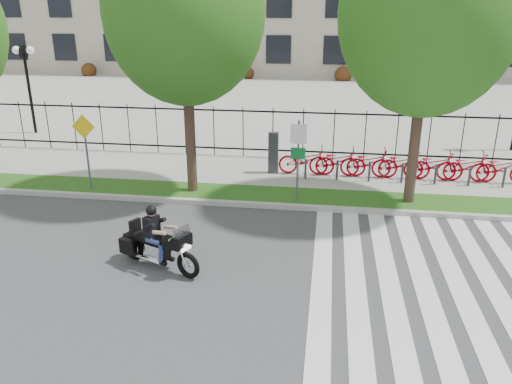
# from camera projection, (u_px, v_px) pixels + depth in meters

# --- Properties ---
(ground) EXTENTS (120.00, 120.00, 0.00)m
(ground) POSITION_uv_depth(u_px,v_px,m) (227.00, 271.00, 11.65)
(ground) COLOR #3B3B3E
(ground) RESTS_ON ground
(curb) EXTENTS (60.00, 0.20, 0.15)m
(curb) POSITION_uv_depth(u_px,v_px,m) (253.00, 205.00, 15.43)
(curb) COLOR #A4A19A
(curb) RESTS_ON ground
(grass_verge) EXTENTS (60.00, 1.50, 0.15)m
(grass_verge) POSITION_uv_depth(u_px,v_px,m) (257.00, 195.00, 16.22)
(grass_verge) COLOR #275816
(grass_verge) RESTS_ON ground
(sidewalk) EXTENTS (60.00, 3.50, 0.15)m
(sidewalk) POSITION_uv_depth(u_px,v_px,m) (267.00, 172.00, 18.54)
(sidewalk) COLOR gray
(sidewalk) RESTS_ON ground
(plaza) EXTENTS (80.00, 34.00, 0.10)m
(plaza) POSITION_uv_depth(u_px,v_px,m) (299.00, 97.00, 34.86)
(plaza) COLOR gray
(plaza) RESTS_ON ground
(crosswalk_stripes) EXTENTS (5.70, 8.00, 0.01)m
(crosswalk_stripes) POSITION_uv_depth(u_px,v_px,m) (442.00, 287.00, 10.98)
(crosswalk_stripes) COLOR silver
(crosswalk_stripes) RESTS_ON ground
(iron_fence) EXTENTS (30.00, 0.06, 2.00)m
(iron_fence) POSITION_uv_depth(u_px,v_px,m) (273.00, 133.00, 19.80)
(iron_fence) COLOR black
(iron_fence) RESTS_ON sidewalk
(lamp_post_left) EXTENTS (1.06, 0.70, 4.25)m
(lamp_post_left) POSITION_uv_depth(u_px,v_px,m) (26.00, 68.00, 23.35)
(lamp_post_left) COLOR black
(lamp_post_left) RESTS_ON ground
(street_tree_1) EXTENTS (4.79, 4.79, 8.31)m
(street_tree_1) POSITION_uv_depth(u_px,v_px,m) (185.00, 12.00, 14.59)
(street_tree_1) COLOR #38261E
(street_tree_1) RESTS_ON grass_verge
(street_tree_2) EXTENTS (4.99, 4.99, 8.39)m
(street_tree_2) POSITION_uv_depth(u_px,v_px,m) (429.00, 13.00, 13.65)
(street_tree_2) COLOR #38261E
(street_tree_2) RESTS_ON grass_verge
(bike_share_station) EXTENTS (8.98, 0.89, 1.50)m
(bike_share_station) POSITION_uv_depth(u_px,v_px,m) (399.00, 164.00, 17.46)
(bike_share_station) COLOR #2D2D33
(bike_share_station) RESTS_ON sidewalk
(sign_pole_regulatory) EXTENTS (0.50, 0.09, 2.50)m
(sign_pole_regulatory) POSITION_uv_depth(u_px,v_px,m) (298.00, 150.00, 15.12)
(sign_pole_regulatory) COLOR #59595B
(sign_pole_regulatory) RESTS_ON grass_verge
(sign_pole_warning) EXTENTS (0.78, 0.09, 2.49)m
(sign_pole_warning) POSITION_uv_depth(u_px,v_px,m) (85.00, 142.00, 16.07)
(sign_pole_warning) COLOR #59595B
(sign_pole_warning) RESTS_ON grass_verge
(motorcycle_rider) EXTENTS (2.24, 1.30, 1.86)m
(motorcycle_rider) POSITION_uv_depth(u_px,v_px,m) (158.00, 244.00, 11.62)
(motorcycle_rider) COLOR black
(motorcycle_rider) RESTS_ON ground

